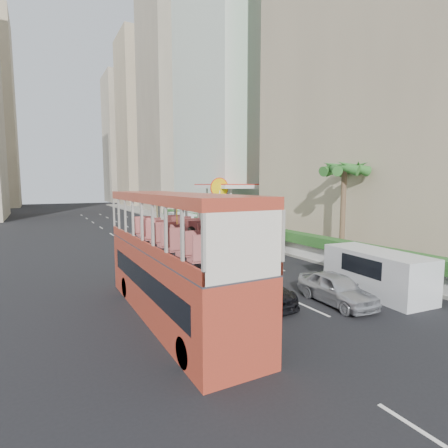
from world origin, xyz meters
TOP-DOWN VIEW (x-y plane):
  - ground_plane at (0.00, 0.00)m, footprint 200.00×200.00m
  - double_decker_bus at (-6.00, 0.00)m, footprint 2.50×11.00m
  - car_silver_lane_a at (-1.95, 3.43)m, footprint 2.00×4.53m
  - car_silver_lane_b at (1.07, -2.00)m, footprint 1.94×4.23m
  - car_black at (-2.00, -0.00)m, footprint 1.98×4.81m
  - van_asset at (0.72, 14.73)m, footprint 2.54×4.53m
  - minibus_near at (1.28, 9.84)m, footprint 2.93×6.59m
  - minibus_far at (4.11, 10.79)m, footprint 2.24×6.63m
  - panel_van_near at (3.93, -1.88)m, footprint 2.63×5.53m
  - panel_van_far at (4.45, 25.46)m, footprint 2.56×5.34m
  - sidewalk at (9.00, 25.00)m, footprint 6.00×120.00m
  - kerb_wall at (6.20, 14.00)m, footprint 0.30×44.00m
  - hedge at (6.20, 14.00)m, footprint 1.10×44.00m
  - palm_tree at (7.80, 4.00)m, footprint 0.36×0.36m
  - shell_station at (10.00, 23.00)m, footprint 6.50×8.00m
  - tower_stripe at (18.00, 34.00)m, footprint 16.00×18.00m
  - tower_mid at (18.00, 58.00)m, footprint 16.00×16.00m
  - tower_far_a at (17.00, 82.00)m, footprint 14.00×14.00m
  - tower_far_b at (17.00, 104.00)m, footprint 14.00×14.00m

SIDE VIEW (x-z plane):
  - ground_plane at x=0.00m, z-range 0.00..0.00m
  - car_silver_lane_a at x=-1.95m, z-range -0.72..0.72m
  - car_silver_lane_b at x=1.07m, z-range -0.70..0.70m
  - car_black at x=-2.00m, z-range -0.70..0.70m
  - van_asset at x=0.72m, z-range -0.60..0.60m
  - sidewalk at x=9.00m, z-range 0.00..0.18m
  - kerb_wall at x=6.20m, z-range 0.18..1.18m
  - panel_van_far at x=4.45m, z-range 0.00..2.07m
  - panel_van_near at x=3.93m, z-range 0.00..2.14m
  - minibus_near at x=1.28m, z-range 0.00..2.82m
  - minibus_far at x=4.11m, z-range 0.00..2.93m
  - hedge at x=6.20m, z-range 1.18..1.88m
  - double_decker_bus at x=-6.00m, z-range 0.00..5.06m
  - shell_station at x=10.00m, z-range 0.00..5.50m
  - palm_tree at x=7.80m, z-range 0.18..6.58m
  - tower_far_b at x=17.00m, z-range 0.00..40.00m
  - tower_far_a at x=17.00m, z-range 0.00..44.00m
  - tower_mid at x=18.00m, z-range 0.00..50.00m
  - tower_stripe at x=18.00m, z-range 0.00..58.00m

